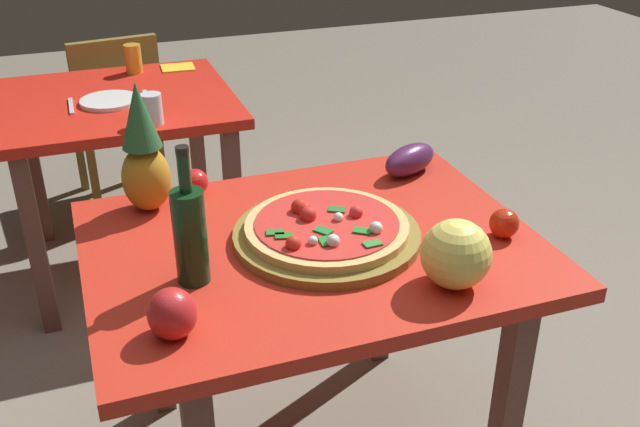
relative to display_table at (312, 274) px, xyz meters
The scene contains 18 objects.
display_table is the anchor object (origin of this frame).
background_table 1.35m from the display_table, 105.05° to the left, with size 0.89×0.83×0.76m.
dining_chair 1.98m from the display_table, 99.20° to the left, with size 0.45×0.45×0.85m.
pizza_board 0.12m from the display_table, ahead, with size 0.48×0.48×0.03m, color olive.
pizza 0.14m from the display_table, 10.99° to the right, with size 0.41×0.41×0.06m.
wine_bottle 0.39m from the display_table, 166.03° to the right, with size 0.08×0.08×0.33m.
pineapple_left 0.55m from the display_table, 138.39° to the left, with size 0.13×0.13×0.36m.
melon 0.42m from the display_table, 51.20° to the right, with size 0.16×0.16×0.16m, color #ECDF63.
bell_pepper 0.50m from the display_table, 145.97° to the right, with size 0.10×0.10×0.11m, color red.
eggplant 0.52m from the display_table, 34.70° to the left, with size 0.20×0.09×0.09m, color #4F214C.
tomato_near_board 0.45m from the display_table, 121.23° to the left, with size 0.07×0.07×0.07m, color red.
tomato_by_bottle 0.51m from the display_table, 17.15° to the right, with size 0.08×0.08×0.08m, color red.
drinking_glass_juice 1.64m from the display_table, 98.34° to the left, with size 0.07×0.07×0.12m, color gold.
drinking_glass_water 1.01m from the display_table, 104.63° to the left, with size 0.07×0.07×0.11m, color silver.
dinner_plate 1.31m from the display_table, 106.79° to the left, with size 0.22×0.22×0.02m, color white.
fork_utensil 1.36m from the display_table, 112.47° to the left, with size 0.02×0.18×0.01m, color silver.
knife_utensil 1.28m from the display_table, 100.74° to the left, with size 0.02×0.18×0.01m, color silver.
napkin_folded 1.62m from the display_table, 91.87° to the left, with size 0.14×0.12×0.01m, color yellow.
Camera 1 is at (-0.52, -1.51, 1.68)m, focal length 40.94 mm.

